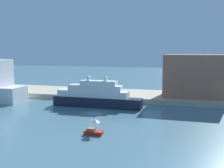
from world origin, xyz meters
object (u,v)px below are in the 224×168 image
work_barge (64,101)px  parked_car (78,91)px  large_yacht (96,96)px  mooring_bollard (121,96)px  harbor_building (194,76)px  person_figure (94,90)px  small_motorboat (94,129)px

work_barge → parked_car: bearing=87.6°
large_yacht → mooring_bollard: large_yacht is taller
large_yacht → parked_car: 18.40m
harbor_building → person_figure: (-34.51, -1.47, -6.03)m
person_figure → harbor_building: bearing=2.4°
small_motorboat → person_figure: (-15.07, 41.51, 1.36)m
work_barge → mooring_bollard: (17.61, 5.93, 1.60)m
parked_car → person_figure: bearing=20.2°
harbor_building → parked_car: 40.45m
large_yacht → small_motorboat: large_yacht is taller
large_yacht → small_motorboat: 26.92m
harbor_building → parked_car: harbor_building is taller
small_motorboat → person_figure: 44.19m
large_yacht → harbor_building: bearing=32.0°
harbor_building → mooring_bollard: (-22.67, -8.24, -6.58)m
large_yacht → person_figure: 17.35m
large_yacht → mooring_bollard: bearing=59.9°
small_motorboat → mooring_bollard: size_ratio=5.86×
person_figure → large_yacht: bearing=-68.2°
person_figure → small_motorboat: bearing=-70.1°
parked_car → mooring_bollard: parked_car is taller
small_motorboat → person_figure: size_ratio=2.01×
work_barge → harbor_building: size_ratio=0.33×
large_yacht → work_barge: 12.97m
large_yacht → harbor_building: (28.08, 17.57, 5.36)m
mooring_bollard → person_figure: bearing=150.2°
small_motorboat → large_yacht: bearing=108.8°
small_motorboat → person_figure: person_figure is taller
work_barge → harbor_building: harbor_building is taller
parked_car → person_figure: person_figure is taller
parked_car → person_figure: 5.66m
person_figure → mooring_bollard: person_figure is taller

